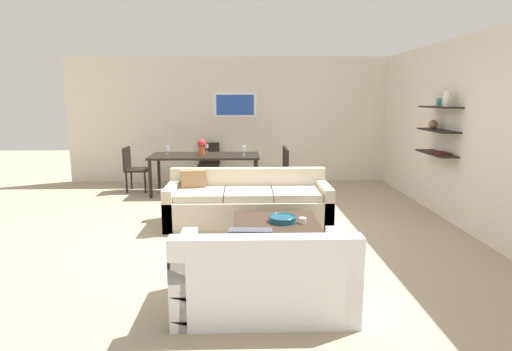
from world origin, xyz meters
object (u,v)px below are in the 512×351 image
object	(u,v)px
loveseat_white	(264,277)
coffee_table	(276,238)
wine_glass_right_far	(244,148)
wine_glass_right_near	(244,149)
dining_chair_right_far	(279,165)
dining_table	(205,158)
dining_chair_head	(209,161)
dining_chair_left_far	(133,166)
centerpiece_vase	(202,146)
sofa_beige	(248,204)
wine_glass_left_far	(167,148)
decorative_bowl	(283,219)
dining_chair_right_near	(281,169)
wine_glass_head	(207,146)
candle_jar	(303,220)

from	to	relation	value
loveseat_white	coffee_table	world-z (taller)	loveseat_white
wine_glass_right_far	wine_glass_right_near	world-z (taller)	wine_glass_right_near
coffee_table	loveseat_white	bearing A→B (deg)	-99.00
dining_chair_right_far	wine_glass_right_far	size ratio (longest dim) A/B	5.15
dining_chair_right_far	wine_glass_right_near	bearing A→B (deg)	-155.58
dining_table	dining_chair_head	size ratio (longest dim) A/B	2.36
dining_chair_left_far	wine_glass_right_near	distance (m)	2.25
wine_glass_right_near	centerpiece_vase	distance (m)	0.82
sofa_beige	wine_glass_left_far	xyz separation A→B (m)	(-1.55, 2.13, 0.57)
wine_glass_right_near	wine_glass_left_far	size ratio (longest dim) A/B	1.05
centerpiece_vase	decorative_bowl	bearing A→B (deg)	-68.30
dining_table	dining_chair_right_near	bearing A→B (deg)	-8.05
dining_chair_head	wine_glass_left_far	distance (m)	1.12
dining_table	dining_chair_head	distance (m)	0.88
loveseat_white	dining_chair_right_far	bearing A→B (deg)	83.77
decorative_bowl	wine_glass_left_far	size ratio (longest dim) A/B	1.94
wine_glass_head	candle_jar	bearing A→B (deg)	-68.32
candle_jar	dining_chair_right_near	world-z (taller)	dining_chair_right_near
decorative_bowl	dining_chair_right_far	size ratio (longest dim) A/B	0.37
candle_jar	coffee_table	bearing A→B (deg)	173.35
loveseat_white	dining_chair_right_near	xyz separation A→B (m)	(0.52, 4.33, 0.21)
centerpiece_vase	coffee_table	bearing A→B (deg)	-69.68
loveseat_white	dining_chair_head	world-z (taller)	dining_chair_head
dining_chair_right_far	wine_glass_head	size ratio (longest dim) A/B	5.27
wine_glass_right_near	wine_glass_left_far	xyz separation A→B (m)	(-1.50, 0.23, -0.01)
dining_chair_right_near	wine_glass_head	bearing A→B (deg)	157.49
wine_glass_head	dining_chair_right_near	bearing A→B (deg)	-22.51
wine_glass_head	centerpiece_vase	distance (m)	0.39
dining_chair_left_far	dining_chair_head	bearing A→B (deg)	24.42
coffee_table	dining_chair_head	size ratio (longest dim) A/B	1.16
wine_glass_right_far	wine_glass_left_far	size ratio (longest dim) A/B	1.02
dining_chair_left_far	dining_chair_right_near	distance (m)	2.92
coffee_table	dining_chair_right_near	size ratio (longest dim) A/B	1.16
dining_chair_left_far	decorative_bowl	bearing A→B (deg)	-51.86
coffee_table	dining_chair_right_near	world-z (taller)	dining_chair_right_near
sofa_beige	loveseat_white	bearing A→B (deg)	-87.21
decorative_bowl	dining_chair_head	bearing A→B (deg)	106.72
dining_chair_head	wine_glass_head	xyz separation A→B (m)	(-0.00, -0.47, 0.36)
sofa_beige	wine_glass_right_near	bearing A→B (deg)	91.75
loveseat_white	wine_glass_right_near	xyz separation A→B (m)	(-0.18, 4.42, 0.58)
loveseat_white	dining_table	xyz separation A→B (m)	(-0.93, 4.54, 0.39)
dining_table	wine_glass_right_far	bearing A→B (deg)	8.56
wine_glass_right_far	wine_glass_right_near	distance (m)	0.23
wine_glass_right_far	wine_glass_head	bearing A→B (deg)	159.32
decorative_bowl	centerpiece_vase	bearing A→B (deg)	111.70
dining_chair_left_far	wine_glass_head	distance (m)	1.50
wine_glass_right_far	wine_glass_head	size ratio (longest dim) A/B	1.02
candle_jar	dining_table	xyz separation A→B (m)	(-1.45, 3.25, 0.27)
sofa_beige	dining_chair_head	bearing A→B (deg)	105.64
sofa_beige	wine_glass_head	distance (m)	2.61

